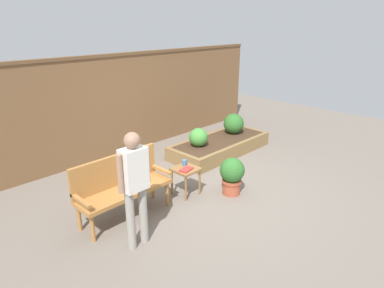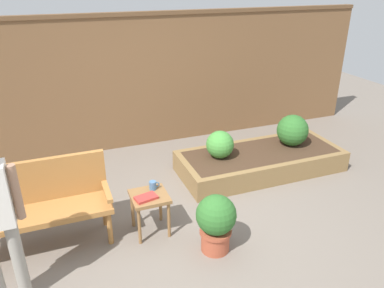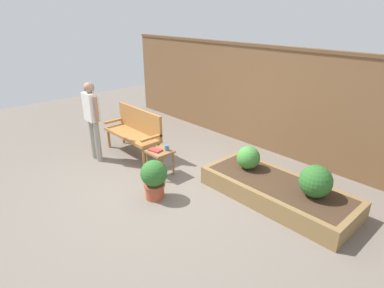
# 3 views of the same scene
# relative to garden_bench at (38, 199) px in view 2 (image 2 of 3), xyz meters

# --- Properties ---
(ground_plane) EXTENTS (14.00, 14.00, 0.00)m
(ground_plane) POSITION_rel_garden_bench_xyz_m (1.49, -0.42, -0.54)
(ground_plane) COLOR #70665B
(fence_back) EXTENTS (8.40, 0.14, 2.16)m
(fence_back) POSITION_rel_garden_bench_xyz_m (1.49, 2.18, 0.55)
(fence_back) COLOR brown
(fence_back) RESTS_ON ground_plane
(garden_bench) EXTENTS (1.44, 0.48, 0.94)m
(garden_bench) POSITION_rel_garden_bench_xyz_m (0.00, 0.00, 0.00)
(garden_bench) COLOR #A87038
(garden_bench) RESTS_ON ground_plane
(side_table) EXTENTS (0.40, 0.40, 0.48)m
(side_table) POSITION_rel_garden_bench_xyz_m (1.12, -0.23, -0.15)
(side_table) COLOR olive
(side_table) RESTS_ON ground_plane
(cup_on_table) EXTENTS (0.12, 0.08, 0.10)m
(cup_on_table) POSITION_rel_garden_bench_xyz_m (1.20, -0.13, -0.02)
(cup_on_table) COLOR teal
(cup_on_table) RESTS_ON side_table
(book_on_table) EXTENTS (0.26, 0.19, 0.03)m
(book_on_table) POSITION_rel_garden_bench_xyz_m (1.07, -0.29, -0.05)
(book_on_table) COLOR #B2332D
(book_on_table) RESTS_ON side_table
(potted_boxwood) EXTENTS (0.42, 0.42, 0.65)m
(potted_boxwood) POSITION_rel_garden_bench_xyz_m (1.68, -0.77, -0.18)
(potted_boxwood) COLOR #A84C33
(potted_boxwood) RESTS_ON ground_plane
(raised_planter_bed) EXTENTS (2.40, 1.00, 0.30)m
(raised_planter_bed) POSITION_rel_garden_bench_xyz_m (3.02, 0.61, -0.39)
(raised_planter_bed) COLOR olive
(raised_planter_bed) RESTS_ON ground_plane
(shrub_near_bench) EXTENTS (0.39, 0.39, 0.39)m
(shrub_near_bench) POSITION_rel_garden_bench_xyz_m (2.38, 0.67, -0.05)
(shrub_near_bench) COLOR brown
(shrub_near_bench) RESTS_ON raised_planter_bed
(shrub_far_corner) EXTENTS (0.47, 0.47, 0.47)m
(shrub_far_corner) POSITION_rel_garden_bench_xyz_m (3.58, 0.67, -0.01)
(shrub_far_corner) COLOR brown
(shrub_far_corner) RESTS_ON raised_planter_bed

